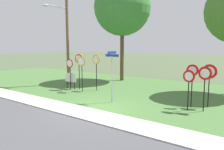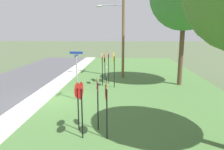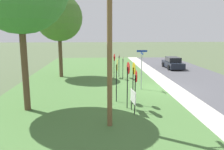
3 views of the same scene
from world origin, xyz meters
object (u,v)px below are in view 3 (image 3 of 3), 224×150
stop_sign_far_center (117,71)px  yield_sign_far_left (119,60)px  street_name_post (142,66)px  parked_sedan_distant (173,63)px  yield_sign_near_left (109,59)px  notice_board (133,98)px  yield_sign_far_right (114,61)px  stop_sign_far_left (136,82)px  yield_sign_near_right (123,62)px  stop_sign_near_right (134,74)px  stop_sign_near_left (128,75)px  oak_tree_right (59,18)px  utility_pole (113,21)px

stop_sign_far_center → yield_sign_far_left: 8.10m
street_name_post → yield_sign_far_left: bearing=14.3°
parked_sedan_distant → yield_sign_near_left: bearing=123.6°
yield_sign_far_left → notice_board: bearing=-174.4°
yield_sign_far_right → parked_sedan_distant: bearing=-63.2°
stop_sign_far_left → yield_sign_near_left: (9.94, 0.99, 0.08)m
stop_sign_far_center → yield_sign_far_left: (8.05, -0.90, -0.25)m
yield_sign_near_right → notice_board: (-9.36, 0.47, -0.76)m
street_name_post → notice_board: street_name_post is taller
yield_sign_far_left → notice_board: 10.11m
street_name_post → yield_sign_near_left: bearing=24.5°
stop_sign_near_right → yield_sign_near_right: 7.92m
stop_sign_far_center → parked_sedan_distant: size_ratio=0.66×
yield_sign_far_right → stop_sign_far_center: bearing=165.8°
stop_sign_near_left → street_name_post: bearing=-26.6°
stop_sign_near_left → stop_sign_far_left: size_ratio=1.16×
yield_sign_near_left → yield_sign_far_left: 1.00m
stop_sign_near_left → notice_board: bearing=-169.6°
yield_sign_near_left → yield_sign_near_right: (-0.70, -1.30, -0.20)m
stop_sign_near_right → notice_board: bearing=166.0°
oak_tree_right → notice_board: bearing=-152.1°
stop_sign_far_left → street_name_post: (5.00, -1.27, 0.11)m
yield_sign_far_right → notice_board: yield_sign_far_right is taller
oak_tree_right → parked_sedan_distant: bearing=-70.1°
notice_board → yield_sign_near_right: bearing=-8.4°
stop_sign_far_left → stop_sign_far_center: size_ratio=0.87×
stop_sign_far_left → stop_sign_far_center: stop_sign_far_center is taller
yield_sign_far_left → stop_sign_far_left: bearing=-173.5°
yield_sign_far_right → street_name_post: size_ratio=0.78×
stop_sign_far_left → yield_sign_near_right: bearing=-1.6°
utility_pole → stop_sign_far_left: bearing=-36.1°
yield_sign_near_right → oak_tree_right: bearing=85.7°
stop_sign_near_left → stop_sign_far_left: bearing=-154.8°
street_name_post → utility_pole: utility_pole is taller
yield_sign_far_left → yield_sign_far_right: 0.96m
stop_sign_far_center → stop_sign_far_left: bearing=-151.5°
yield_sign_near_right → street_name_post: street_name_post is taller
yield_sign_near_right → notice_board: size_ratio=1.73×
stop_sign_near_left → parked_sedan_distant: bearing=-33.4°
yield_sign_near_left → parked_sedan_distant: 9.72m
stop_sign_far_center → yield_sign_near_right: 7.45m
yield_sign_far_right → notice_board: bearing=171.0°
stop_sign_far_center → yield_sign_far_left: bearing=-3.1°
stop_sign_near_right → stop_sign_near_left: bearing=143.9°
utility_pole → notice_board: utility_pole is taller
parked_sedan_distant → stop_sign_near_left: bearing=153.6°
stop_sign_far_left → notice_board: stop_sign_far_left is taller
stop_sign_far_center → oak_tree_right: 10.57m
stop_sign_far_left → notice_board: size_ratio=1.90×
yield_sign_near_left → yield_sign_far_left: (0.01, -0.99, -0.04)m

